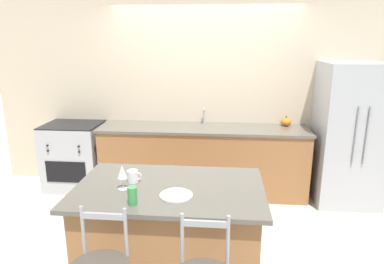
{
  "coord_description": "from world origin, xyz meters",
  "views": [
    {
      "loc": [
        0.26,
        -4.04,
        2.05
      ],
      "look_at": [
        -0.06,
        -0.58,
        1.11
      ],
      "focal_mm": 32.0,
      "sensor_mm": 36.0,
      "label": 1
    }
  ],
  "objects": [
    {
      "name": "wine_glass",
      "position": [
        -0.51,
        -1.61,
        1.05
      ],
      "size": [
        0.08,
        0.08,
        0.2
      ],
      "color": "white",
      "rests_on": "kitchen_island"
    },
    {
      "name": "pumpkin_decoration",
      "position": [
        1.11,
        0.54,
        0.98
      ],
      "size": [
        0.14,
        0.14,
        0.13
      ],
      "color": "orange",
      "rests_on": "back_counter"
    },
    {
      "name": "ground_plane",
      "position": [
        0.0,
        0.0,
        0.0
      ],
      "size": [
        18.0,
        18.0,
        0.0
      ],
      "primitive_type": "plane",
      "color": "beige"
    },
    {
      "name": "refrigerator",
      "position": [
        1.85,
        0.3,
        0.9
      ],
      "size": [
        0.77,
        0.79,
        1.79
      ],
      "color": "#ADAFB5",
      "rests_on": "ground_plane"
    },
    {
      "name": "oven_range",
      "position": [
        -1.81,
        0.36,
        0.46
      ],
      "size": [
        0.76,
        0.65,
        0.93
      ],
      "color": "#ADAFB5",
      "rests_on": "ground_plane"
    },
    {
      "name": "coffee_mug",
      "position": [
        -0.47,
        -1.47,
        0.96
      ],
      "size": [
        0.12,
        0.09,
        0.1
      ],
      "color": "white",
      "rests_on": "kitchen_island"
    },
    {
      "name": "sink_faucet",
      "position": [
        0.0,
        0.58,
        1.07
      ],
      "size": [
        0.02,
        0.13,
        0.22
      ],
      "color": "#ADAFB5",
      "rests_on": "back_counter"
    },
    {
      "name": "wall_back",
      "position": [
        0.0,
        0.7,
        1.35
      ],
      "size": [
        6.0,
        0.07,
        2.7
      ],
      "color": "beige",
      "rests_on": "ground_plane"
    },
    {
      "name": "back_counter",
      "position": [
        0.0,
        0.38,
        0.47
      ],
      "size": [
        2.78,
        0.68,
        0.93
      ],
      "color": "#936038",
      "rests_on": "ground_plane"
    },
    {
      "name": "dinner_plate",
      "position": [
        -0.08,
        -1.7,
        0.92
      ],
      "size": [
        0.25,
        0.25,
        0.02
      ],
      "color": "beige",
      "rests_on": "kitchen_island"
    },
    {
      "name": "tumbler_cup",
      "position": [
        -0.37,
        -1.86,
        0.98
      ],
      "size": [
        0.07,
        0.07,
        0.13
      ],
      "color": "#3D934C",
      "rests_on": "kitchen_island"
    },
    {
      "name": "kitchen_island",
      "position": [
        -0.16,
        -1.54,
        0.46
      ],
      "size": [
        1.51,
        0.95,
        0.91
      ],
      "color": "#936038",
      "rests_on": "ground_plane"
    }
  ]
}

